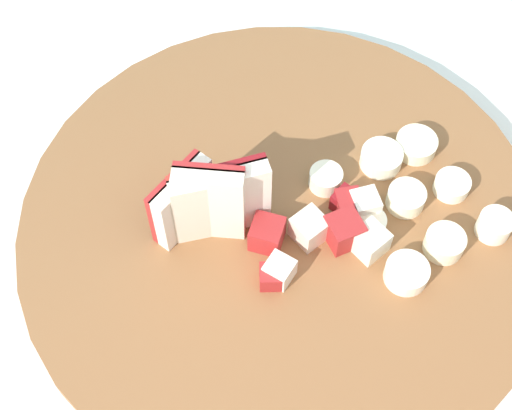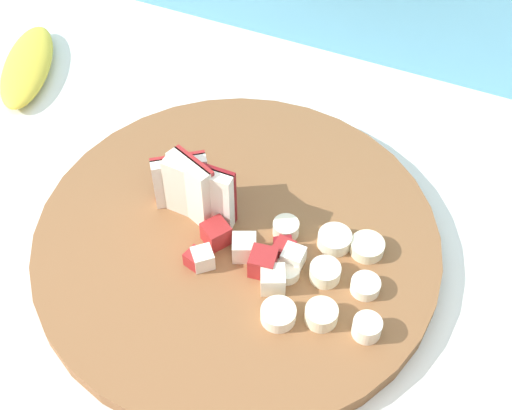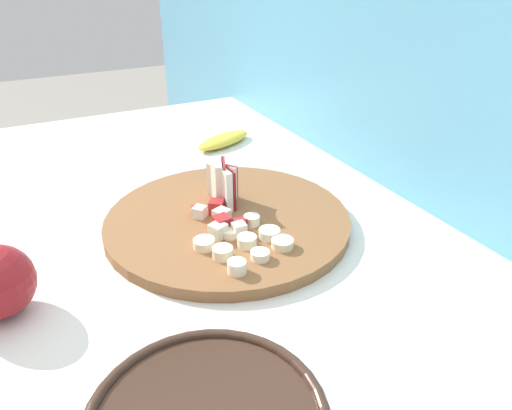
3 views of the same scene
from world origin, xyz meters
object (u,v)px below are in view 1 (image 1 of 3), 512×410
Objects in this scene: apple_dice_pile at (325,231)px; banana_slice_rows at (412,202)px; apple_wedge_fan at (208,201)px; cutting_board at (281,228)px.

banana_slice_rows is at bearing 5.11° from apple_dice_pile.
apple_wedge_fan is at bearing 168.80° from banana_slice_rows.
apple_dice_pile is 0.78× the size of banana_slice_rows.
apple_dice_pile reaches higher than cutting_board.
cutting_board is at bearing 139.20° from apple_dice_pile.
banana_slice_rows is (0.09, -0.01, 0.01)m from cutting_board.
apple_wedge_fan is 0.08m from apple_dice_pile.
apple_wedge_fan is at bearing 164.74° from cutting_board.
banana_slice_rows reaches higher than cutting_board.
banana_slice_rows is at bearing -11.20° from apple_wedge_fan.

